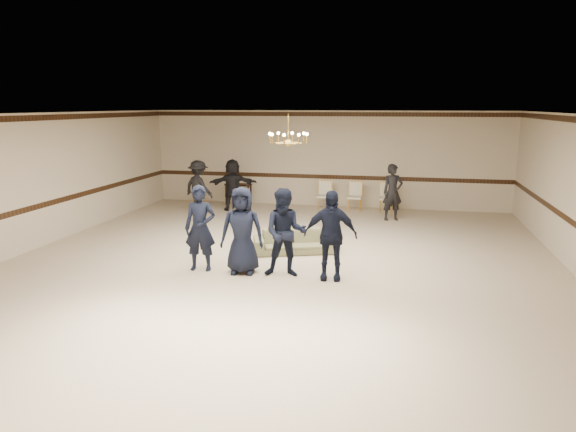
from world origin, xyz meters
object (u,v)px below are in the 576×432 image
Objects in this scene: boy_d at (330,235)px; console_table at (239,194)px; adult_mid at (233,185)px; adult_right at (393,192)px; adult_left at (199,187)px; banquet_chair_left at (324,196)px; boy_c at (285,233)px; banquet_chair_right at (386,198)px; boy_b at (242,231)px; boy_a at (200,228)px; chandelier at (288,128)px; banquet_chair_mid at (355,197)px; settee at (293,241)px.

boy_d is 8.18m from console_table.
adult_mid and adult_right have the same top height.
banquet_chair_left is at bearing -135.39° from adult_left.
adult_mid is 1.80× the size of banquet_chair_left.
boy_c is 1.90× the size of banquet_chair_right.
boy_b reaches higher than banquet_chair_left.
boy_a is at bearing 174.96° from boy_d.
boy_b is at bearing -139.18° from adult_right.
adult_mid is (-3.12, 6.15, -0.05)m from boy_c.
adult_mid is at bearing 101.61° from boy_b.
chandelier is 2.54m from boy_c.
chandelier is 1.00× the size of banquet_chair_mid.
adult_mid is at bearing 109.74° from boy_c.
banquet_chair_left is 1.06× the size of console_table.
banquet_chair_mid is at bearing -139.35° from adult_left.
adult_left is 1.85m from console_table.
adult_left is 5.01m from banquet_chair_mid.
adult_right is at bearing -28.00° from banquet_chair_left.
console_table is (-2.94, 5.48, -2.50)m from chandelier.
adult_mid is 4.96m from banquet_chair_right.
console_table is at bearing -92.16° from adult_left.
console_table is (-4.13, 7.04, -0.52)m from boy_d.
console_table is at bearing 118.24° from chandelier.
adult_right is at bearing 61.63° from chandelier.
boy_a is 7.03m from banquet_chair_left.
boy_c reaches higher than adult_right.
boy_d is at bearing -76.66° from settee.
boy_a reaches higher than adult_left.
boy_a reaches higher than banquet_chair_mid.
adult_right is at bearing 50.33° from boy_a.
adult_right is 1.67m from banquet_chair_mid.
adult_left is at bearing 160.27° from adult_right.
boy_b is at bearing -111.53° from chandelier.
adult_right is 1.18m from banquet_chair_right.
console_table is (-5.20, 1.30, -0.47)m from adult_right.
boy_b is 6.54m from adult_mid.
chandelier is 2.95m from boy_a.
boy_b is 1.06× the size of adult_mid.
boy_c is at bearing -103.10° from settee.
boy_a is 1.00× the size of boy_c.
boy_d is 7.35m from adult_mid.
chandelier is 1.06× the size of console_table.
banquet_chair_mid is (1.67, 6.84, -0.42)m from boy_b.
boy_a is 1.90× the size of banquet_chair_left.
adult_left is (-3.83, 3.76, 0.58)m from settee.
banquet_chair_mid is (3.90, 0.70, -0.37)m from adult_mid.
adult_left is at bearing 119.26° from boy_c.
adult_mid is 1.80× the size of banquet_chair_mid.
boy_d reaches higher than banquet_chair_right.
boy_b is (0.90, 0.00, 0.00)m from boy_a.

